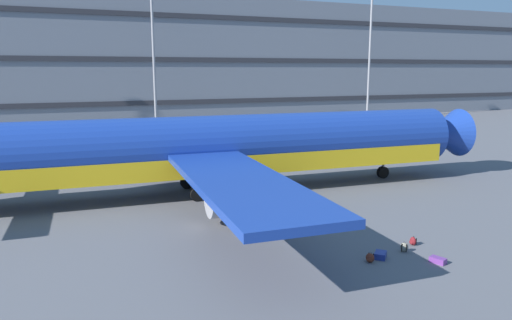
% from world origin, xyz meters
% --- Properties ---
extents(ground_plane, '(600.00, 600.00, 0.00)m').
position_xyz_m(ground_plane, '(0.00, 0.00, 0.00)').
color(ground_plane, '#5B5B60').
extents(terminal_structure, '(154.86, 15.71, 19.47)m').
position_xyz_m(terminal_structure, '(0.00, 51.42, 9.73)').
color(terminal_structure, slate).
rests_on(terminal_structure, ground_plane).
extents(airliner, '(41.75, 33.68, 11.16)m').
position_xyz_m(airliner, '(-2.26, 0.09, 3.03)').
color(airliner, navy).
rests_on(airliner, ground_plane).
extents(light_mast_left, '(1.80, 0.50, 23.29)m').
position_xyz_m(light_mast_left, '(0.84, 37.13, 13.36)').
color(light_mast_left, gray).
rests_on(light_mast_left, ground_plane).
extents(light_mast_center_left, '(1.80, 0.50, 23.52)m').
position_xyz_m(light_mast_center_left, '(35.87, 37.13, 13.47)').
color(light_mast_center_left, gray).
rests_on(light_mast_center_left, ground_plane).
extents(suitcase_black, '(0.79, 0.79, 0.28)m').
position_xyz_m(suitcase_black, '(1.81, -13.52, 0.14)').
color(suitcase_black, navy).
rests_on(suitcase_black, ground_plane).
extents(suitcase_silver, '(0.57, 0.74, 0.25)m').
position_xyz_m(suitcase_silver, '(3.77, -14.87, 0.12)').
color(suitcase_silver, '#72388C').
rests_on(suitcase_silver, ground_plane).
extents(backpack_red, '(0.28, 0.37, 0.45)m').
position_xyz_m(backpack_red, '(4.18, -12.77, 0.19)').
color(backpack_red, maroon).
rests_on(backpack_red, ground_plane).
extents(backpack_navy, '(0.43, 0.45, 0.46)m').
position_xyz_m(backpack_navy, '(1.10, -13.75, 0.20)').
color(backpack_navy, '#592619').
rests_on(backpack_navy, ground_plane).
extents(backpack_large, '(0.41, 0.40, 0.49)m').
position_xyz_m(backpack_large, '(3.26, -13.30, 0.21)').
color(backpack_large, gray).
rests_on(backpack_large, ground_plane).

